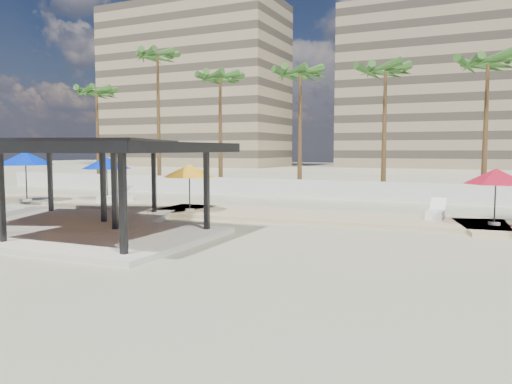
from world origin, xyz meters
TOP-DOWN VIEW (x-y plane):
  - ground at (0.00, 0.00)m, footprint 200.00×200.00m
  - promenade at (2.00, 7.67)m, footprint 44.45×7.97m
  - boundary_wall at (0.00, 16.00)m, footprint 56.00×0.30m
  - building_west at (-42.00, 68.00)m, footprint 34.00×16.00m
  - building_mid at (4.00, 78.00)m, footprint 38.00×16.00m
  - pavilion_central at (-2.75, -1.21)m, footprint 6.86×6.86m
  - pavilion_west at (-6.76, 1.36)m, footprint 9.08×9.08m
  - umbrella_a at (-15.07, 5.80)m, footprint 4.24×4.24m
  - umbrella_b at (-3.98, 5.80)m, footprint 3.35×3.35m
  - umbrella_c at (9.46, 7.04)m, footprint 3.24×3.24m
  - umbrella_f at (-11.33, 8.34)m, footprint 3.01×3.01m
  - lounger_a at (-10.28, 7.85)m, footprint 1.14×2.26m
  - lounger_c at (7.15, 8.42)m, footprint 0.74×2.10m
  - palm_a at (-21.00, 18.30)m, footprint 3.00×3.00m
  - palm_b at (-15.00, 18.70)m, footprint 3.00×3.00m
  - palm_c at (-9.00, 18.10)m, footprint 3.00×3.00m
  - palm_d at (-3.00, 18.90)m, footprint 3.00×3.00m
  - palm_e at (3.00, 18.40)m, footprint 3.00×3.00m
  - palm_f at (9.00, 18.60)m, footprint 3.00×3.00m

SIDE VIEW (x-z plane):
  - ground at x=0.00m, z-range 0.00..0.00m
  - promenade at x=2.00m, z-range -0.06..0.18m
  - lounger_c at x=7.15m, z-range -0.02..0.76m
  - lounger_a at x=-10.28m, z-range -0.03..0.79m
  - boundary_wall at x=0.00m, z-range 0.00..1.20m
  - pavilion_central at x=-2.75m, z-range 0.33..3.74m
  - umbrella_c at x=9.46m, z-range 0.99..3.24m
  - umbrella_b at x=-3.98m, z-range 1.00..3.28m
  - pavilion_west at x=-6.76m, z-range 0.35..3.95m
  - umbrella_f at x=-11.33m, z-range 1.09..3.64m
  - umbrella_a at x=-15.07m, z-range 1.22..4.10m
  - palm_a at x=-21.00m, z-range 3.27..12.09m
  - palm_e at x=3.00m, z-range 3.41..12.55m
  - palm_f at x=9.00m, z-range 3.44..12.63m
  - palm_c at x=-9.00m, z-range 3.49..12.79m
  - palm_d at x=-3.00m, z-range 3.51..12.88m
  - palm_b at x=-15.00m, z-range 4.42..15.87m
  - building_mid at x=4.00m, z-range -0.93..29.47m
  - building_west at x=-42.00m, z-range -0.93..31.47m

